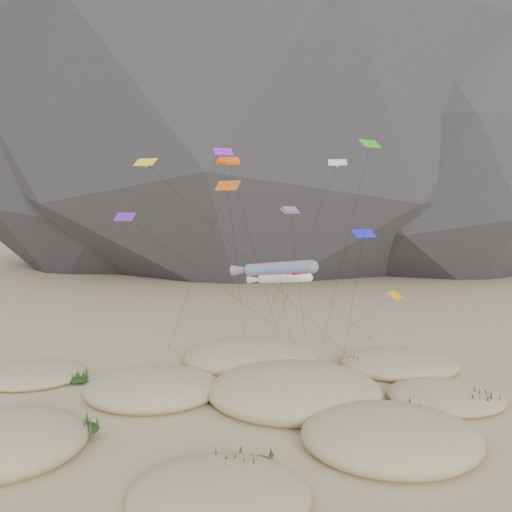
# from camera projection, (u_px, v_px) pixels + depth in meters

# --- Properties ---
(ground) EXTENTS (500.00, 500.00, 0.00)m
(ground) POSITION_uv_depth(u_px,v_px,m) (266.00, 421.00, 41.57)
(ground) COLOR #CCB789
(ground) RESTS_ON ground
(rock_headland) EXTENTS (226.37, 148.64, 177.50)m
(rock_headland) POSITION_uv_depth(u_px,v_px,m) (266.00, 30.00, 153.29)
(rock_headland) COLOR black
(rock_headland) RESTS_ON ground
(dunes) EXTENTS (51.46, 38.14, 4.16)m
(dunes) POSITION_uv_depth(u_px,v_px,m) (251.00, 394.00, 45.69)
(dunes) COLOR #CCB789
(dunes) RESTS_ON ground
(dune_grass) EXTENTS (44.14, 29.09, 1.55)m
(dune_grass) POSITION_uv_depth(u_px,v_px,m) (267.00, 396.00, 44.87)
(dune_grass) COLOR black
(dune_grass) RESTS_ON ground
(kite_stakes) EXTENTS (27.00, 6.45, 0.30)m
(kite_stakes) POSITION_uv_depth(u_px,v_px,m) (280.00, 346.00, 63.84)
(kite_stakes) COLOR #3F2D1E
(kite_stakes) RESTS_ON ground
(rainbow_tube_kite) EXTENTS (8.36, 19.00, 12.96)m
(rainbow_tube_kite) POSITION_uv_depth(u_px,v_px,m) (276.00, 268.00, 47.63)
(rainbow_tube_kite) COLOR #DF4717
(rainbow_tube_kite) RESTS_ON ground
(white_tube_kite) EXTENTS (6.75, 15.55, 11.15)m
(white_tube_kite) POSITION_uv_depth(u_px,v_px,m) (281.00, 279.00, 51.65)
(white_tube_kite) COLOR white
(white_tube_kite) RESTS_ON ground
(orange_parafoil) EXTENTS (7.87, 13.28, 23.25)m
(orange_parafoil) POSITION_uv_depth(u_px,v_px,m) (229.00, 164.00, 53.54)
(orange_parafoil) COLOR #E2510B
(orange_parafoil) RESTS_ON ground
(multi_parafoil) EXTENTS (4.72, 14.69, 17.92)m
(multi_parafoil) POSITION_uv_depth(u_px,v_px,m) (290.00, 213.00, 51.71)
(multi_parafoil) COLOR #F3193F
(multi_parafoil) RESTS_ON ground
(delta_kites) EXTENTS (30.03, 20.33, 25.05)m
(delta_kites) POSITION_uv_depth(u_px,v_px,m) (280.00, 204.00, 51.42)
(delta_kites) COLOR #F4A00C
(delta_kites) RESTS_ON ground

